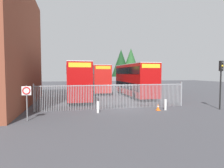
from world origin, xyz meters
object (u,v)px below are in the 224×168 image
(double_decker_bus_behind_fence_right, at_px, (139,77))
(traffic_cone_by_gate, at_px, (158,107))
(bollard_center_front, at_px, (165,105))
(double_decker_bus_far_back, at_px, (98,78))
(double_decker_bus_behind_fence_left, at_px, (134,79))
(bollard_near_left, at_px, (98,107))
(traffic_light_kerbside, at_px, (221,76))
(speed_limit_sign_post, at_px, (27,95))
(double_decker_bus_near_gate, at_px, (78,80))

(double_decker_bus_behind_fence_right, xyz_separation_m, traffic_cone_by_gate, (-5.45, -18.69, -2.13))
(bollard_center_front, xyz_separation_m, traffic_cone_by_gate, (-0.68, 0.04, -0.19))
(double_decker_bus_behind_fence_right, height_order, double_decker_bus_far_back, same)
(double_decker_bus_behind_fence_left, relative_size, traffic_cone_by_gate, 18.32)
(double_decker_bus_behind_fence_left, xyz_separation_m, double_decker_bus_far_back, (-4.05, 6.96, 0.00))
(bollard_near_left, height_order, traffic_cone_by_gate, bollard_near_left)
(double_decker_bus_behind_fence_left, relative_size, traffic_light_kerbside, 2.51)
(double_decker_bus_far_back, relative_size, speed_limit_sign_post, 4.50)
(bollard_center_front, bearing_deg, double_decker_bus_behind_fence_left, 86.64)
(double_decker_bus_behind_fence_right, xyz_separation_m, bollard_center_front, (-4.77, -18.73, -1.95))
(double_decker_bus_near_gate, relative_size, traffic_cone_by_gate, 18.32)
(double_decker_bus_near_gate, height_order, speed_limit_sign_post, double_decker_bus_near_gate)
(bollard_near_left, xyz_separation_m, speed_limit_sign_post, (-5.04, -1.51, 1.30))
(double_decker_bus_behind_fence_right, distance_m, speed_limit_sign_post, 25.48)
(double_decker_bus_behind_fence_left, bearing_deg, double_decker_bus_far_back, 120.23)
(double_decker_bus_near_gate, relative_size, double_decker_bus_behind_fence_left, 1.00)
(bollard_near_left, bearing_deg, traffic_cone_by_gate, -1.56)
(double_decker_bus_behind_fence_right, relative_size, speed_limit_sign_post, 4.50)
(double_decker_bus_behind_fence_right, distance_m, traffic_light_kerbside, 19.52)
(double_decker_bus_behind_fence_right, bearing_deg, double_decker_bus_near_gate, -140.25)
(bollard_center_front, distance_m, traffic_cone_by_gate, 0.70)
(double_decker_bus_far_back, bearing_deg, traffic_cone_by_gate, -80.42)
(double_decker_bus_behind_fence_right, bearing_deg, bollard_near_left, -119.89)
(double_decker_bus_far_back, height_order, traffic_light_kerbside, double_decker_bus_far_back)
(traffic_cone_by_gate, distance_m, traffic_light_kerbside, 6.23)
(double_decker_bus_behind_fence_right, bearing_deg, double_decker_bus_far_back, -165.95)
(traffic_light_kerbside, bearing_deg, double_decker_bus_far_back, 115.60)
(double_decker_bus_near_gate, xyz_separation_m, double_decker_bus_far_back, (3.64, 7.83, 0.00))
(double_decker_bus_behind_fence_right, relative_size, traffic_light_kerbside, 2.51)
(double_decker_bus_far_back, bearing_deg, bollard_center_front, -78.19)
(double_decker_bus_near_gate, distance_m, bollard_center_front, 11.51)
(double_decker_bus_behind_fence_right, xyz_separation_m, traffic_light_kerbside, (0.11, -19.51, 0.56))
(double_decker_bus_far_back, bearing_deg, speed_limit_sign_post, -112.49)
(double_decker_bus_near_gate, xyz_separation_m, traffic_light_kerbside, (12.00, -9.62, 0.56))
(double_decker_bus_behind_fence_right, bearing_deg, speed_limit_sign_post, -128.05)
(double_decker_bus_far_back, bearing_deg, double_decker_bus_behind_fence_left, -59.77)
(double_decker_bus_behind_fence_left, bearing_deg, double_decker_bus_behind_fence_right, 65.05)
(double_decker_bus_behind_fence_right, distance_m, bollard_center_front, 19.42)
(double_decker_bus_far_back, height_order, bollard_center_front, double_decker_bus_far_back)
(double_decker_bus_behind_fence_left, bearing_deg, double_decker_bus_near_gate, -173.53)
(bollard_center_front, relative_size, traffic_cone_by_gate, 1.61)
(double_decker_bus_behind_fence_right, distance_m, double_decker_bus_far_back, 8.51)
(double_decker_bus_behind_fence_left, height_order, bollard_center_front, double_decker_bus_behind_fence_left)
(double_decker_bus_far_back, distance_m, traffic_light_kerbside, 19.35)
(speed_limit_sign_post, xyz_separation_m, traffic_light_kerbside, (15.81, 0.55, 1.21))
(double_decker_bus_near_gate, height_order, double_decker_bus_far_back, same)
(double_decker_bus_near_gate, bearing_deg, bollard_center_front, -51.09)
(bollard_near_left, bearing_deg, bollard_center_front, -1.74)
(traffic_light_kerbside, bearing_deg, double_decker_bus_behind_fence_right, 90.31)
(double_decker_bus_far_back, distance_m, traffic_cone_by_gate, 16.99)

